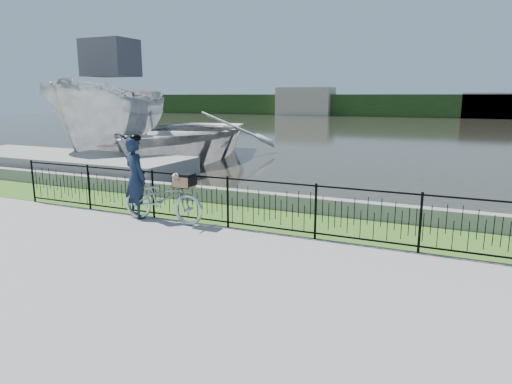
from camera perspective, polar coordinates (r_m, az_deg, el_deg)
The scene contains 13 objects.
ground at distance 8.37m, azimuth -2.58°, elevation -8.05°, with size 120.00×120.00×0.00m, color gray.
grass_strip at distance 10.64m, azimuth 3.80°, elevation -3.64°, with size 60.00×2.00×0.01m, color #3D6A21.
water at distance 40.26m, azimuth 19.44°, elevation 7.23°, with size 120.00×120.00×0.00m, color #27261E.
quay_wall at distance 11.50m, azimuth 5.58°, elevation -1.47°, with size 60.00×0.30×0.40m, color gray.
fence at distance 9.59m, azimuth 1.73°, elevation -1.83°, with size 14.00×0.06×1.15m, color black, non-canonical shape.
far_treeline at distance 67.10m, azimuth 21.73°, elevation 9.99°, with size 120.00×6.00×3.00m, color #244319.
far_building_left at distance 68.49m, azimuth 6.20°, elevation 11.20°, with size 8.00×4.00×4.00m, color #B7AB93.
far_building_right at distance 65.55m, azimuth 26.97°, elevation 9.61°, with size 6.00×3.00×3.20m, color #B7AB93.
dock at distance 18.63m, azimuth -22.77°, elevation 3.30°, with size 10.00×3.00×0.70m, color gray.
bicycle_rig at distance 10.66m, azimuth -11.54°, elevation -0.71°, with size 2.12×0.74×1.19m.
cyclist at distance 11.13m, azimuth -14.82°, elevation 1.83°, with size 0.83×0.70×1.99m.
boat_near at distance 21.91m, azimuth -17.33°, elevation 8.87°, with size 5.77×9.60×5.28m.
boat_far at distance 21.16m, azimuth -9.64°, elevation 7.00°, with size 9.20×11.64×2.18m.
Camera 1 is at (3.59, -6.99, 2.86)m, focal length 32.00 mm.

